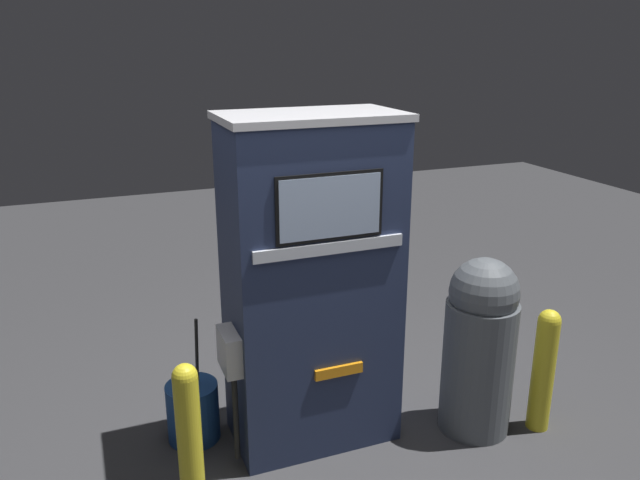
# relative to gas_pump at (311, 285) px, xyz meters

# --- Properties ---
(ground_plane) EXTENTS (14.00, 14.00, 0.00)m
(ground_plane) POSITION_rel_gas_pump_xyz_m (0.00, -0.27, -0.99)
(ground_plane) COLOR #38383A
(gas_pump) EXTENTS (1.06, 0.58, 1.97)m
(gas_pump) POSITION_rel_gas_pump_xyz_m (0.00, 0.00, 0.00)
(gas_pump) COLOR #232D4C
(gas_pump) RESTS_ON ground_plane
(safety_bollard) EXTENTS (0.13, 0.13, 0.84)m
(safety_bollard) POSITION_rel_gas_pump_xyz_m (-0.81, -0.40, -0.54)
(safety_bollard) COLOR yellow
(safety_bollard) RESTS_ON ground_plane
(trash_bin) EXTENTS (0.44, 0.44, 1.12)m
(trash_bin) POSITION_rel_gas_pump_xyz_m (0.97, -0.32, -0.41)
(trash_bin) COLOR #51565B
(trash_bin) RESTS_ON ground_plane
(safety_bollard_far) EXTENTS (0.14, 0.14, 0.80)m
(safety_bollard_far) POSITION_rel_gas_pump_xyz_m (1.34, -0.47, -0.56)
(safety_bollard_far) COLOR yellow
(safety_bollard_far) RESTS_ON ground_plane
(squeegee_bucket) EXTENTS (0.31, 0.31, 0.81)m
(squeegee_bucket) POSITION_rel_gas_pump_xyz_m (-0.69, 0.21, -0.80)
(squeegee_bucket) COLOR #1E478C
(squeegee_bucket) RESTS_ON ground_plane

